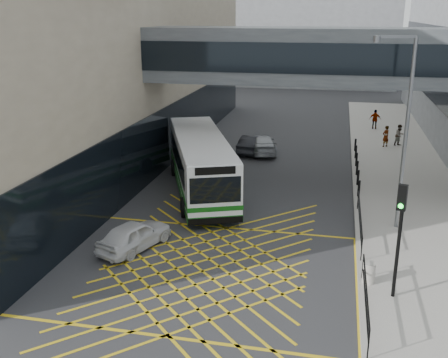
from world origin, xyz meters
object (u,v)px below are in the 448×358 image
Objects in this scene: traffic_light at (400,225)px; litter_bin at (369,273)px; street_lamp at (403,123)px; pedestrian_b at (400,135)px; car_white at (134,235)px; pedestrian_a at (386,136)px; bus at (200,162)px; car_dark at (252,144)px; car_silver at (262,143)px; pedestrian_c at (375,119)px.

traffic_light is 5.25× the size of litter_bin.
pedestrian_b is at bearing 64.60° from street_lamp.
pedestrian_a is at bearing -100.40° from car_white.
bus reaches higher than pedestrian_b.
car_silver is (0.70, 0.05, 0.05)m from car_dark.
traffic_light reaches higher than car_white.
pedestrian_b is at bearing 108.79° from pedestrian_c.
car_white is 0.91× the size of car_silver.
traffic_light is (7.52, -19.40, 2.23)m from car_silver.
bus is 14.41× the size of litter_bin.
pedestrian_c is at bearing 38.80° from bus.
bus reaches higher than pedestrian_c.
pedestrian_a is at bearing 84.45° from litter_bin.
car_dark is at bearing 59.19° from bus.
pedestrian_c is at bearing -93.38° from car_white.
car_silver is at bearing -19.61° from pedestrian_a.
litter_bin is (8.92, -9.27, -1.16)m from bus.
car_dark is at bearing 105.56° from street_lamp.
car_dark is 0.71m from car_silver.
litter_bin is 0.49× the size of pedestrian_c.
street_lamp reaches higher than litter_bin.
pedestrian_c is at bearing -125.23° from pedestrian_a.
bus is at bearing -76.16° from car_white.
bus is 1.34× the size of street_lamp.
street_lamp reaches higher than pedestrian_b.
car_white is 0.98× the size of car_dark.
bus is 17.68m from pedestrian_b.
bus is 12.92m from litter_bin.
pedestrian_b is at bearing 81.94° from litter_bin.
pedestrian_c is at bearing -145.38° from car_silver.
pedestrian_a is (11.02, 12.34, -0.78)m from bus.
traffic_light reaches higher than bus.
litter_bin is (-1.33, -5.73, -4.57)m from street_lamp.
pedestrian_c is at bearing -127.97° from car_dark.
car_white is at bearing 71.14° from pedestrian_c.
pedestrian_a is 0.99× the size of pedestrian_b.
car_white is 17.49m from car_silver.
pedestrian_b is (10.58, 3.76, 0.31)m from car_dark.
car_white is (-0.84, -8.03, -1.09)m from bus.
bus is 16.56m from pedestrian_a.
car_silver is 20.92m from traffic_light.
street_lamp is (8.07, -12.73, 4.44)m from car_silver.
pedestrian_a is 1.19m from pedestrian_b.
street_lamp reaches higher than traffic_light.
pedestrian_b is 0.97× the size of pedestrian_c.
bus is 9.33m from car_dark.
pedestrian_a is 6.32m from pedestrian_c.
pedestrian_a reaches higher than car_silver.
bus is 7.38× the size of pedestrian_a.
car_silver is at bearing 129.02° from traffic_light.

